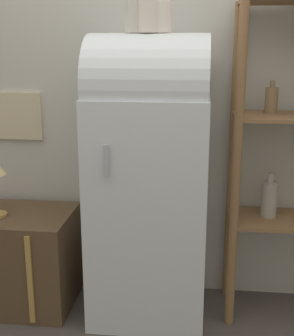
# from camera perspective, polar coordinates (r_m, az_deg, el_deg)

# --- Properties ---
(ground_plane) EXTENTS (12.00, 12.00, 0.00)m
(ground_plane) POSITION_cam_1_polar(r_m,az_deg,el_deg) (2.69, -0.46, -19.81)
(ground_plane) COLOR #4C4742
(wall_back) EXTENTS (7.00, 0.09, 2.70)m
(wall_back) POSITION_cam_1_polar(r_m,az_deg,el_deg) (2.78, 0.89, 11.24)
(wall_back) COLOR #B7B7AD
(wall_back) RESTS_ON ground_plane
(refrigerator) EXTENTS (0.64, 0.60, 1.58)m
(refrigerator) POSITION_cam_1_polar(r_m,az_deg,el_deg) (2.57, 0.24, -0.98)
(refrigerator) COLOR silver
(refrigerator) RESTS_ON ground_plane
(suitcase_trunk) EXTENTS (0.73, 0.50, 0.57)m
(suitcase_trunk) POSITION_cam_1_polar(r_m,az_deg,el_deg) (2.96, -16.06, -10.52)
(suitcase_trunk) COLOR brown
(suitcase_trunk) RESTS_ON ground_plane
(shelf_unit) EXTENTS (0.62, 0.37, 1.75)m
(shelf_unit) POSITION_cam_1_polar(r_m,az_deg,el_deg) (2.63, 16.79, 2.39)
(shelf_unit) COLOR olive
(shelf_unit) RESTS_ON ground_plane
(vase_left) EXTENTS (0.10, 0.10, 0.24)m
(vase_left) POSITION_cam_1_polar(r_m,az_deg,el_deg) (2.50, -1.54, 18.68)
(vase_left) COLOR beige
(vase_left) RESTS_ON refrigerator
(vase_center) EXTENTS (0.10, 0.10, 0.24)m
(vase_center) POSITION_cam_1_polar(r_m,az_deg,el_deg) (2.47, 0.10, 18.78)
(vase_center) COLOR silver
(vase_center) RESTS_ON refrigerator
(vase_right) EXTENTS (0.10, 0.10, 0.23)m
(vase_right) POSITION_cam_1_polar(r_m,az_deg,el_deg) (2.48, 1.87, 18.65)
(vase_right) COLOR silver
(vase_right) RESTS_ON refrigerator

